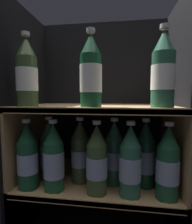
{
  "coord_description": "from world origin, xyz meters",
  "views": [
    {
      "loc": [
        0.1,
        -0.58,
        0.63
      ],
      "look_at": [
        0.0,
        0.14,
        0.56
      ],
      "focal_mm": 28.0,
      "sensor_mm": 36.0,
      "label": 1
    }
  ],
  "objects_px": {
    "bottle_upper_front_2": "(163,72)",
    "bottle_lower_back_0": "(50,152)",
    "bottle_lower_front_4": "(168,165)",
    "bottle_lower_front_0": "(28,158)",
    "bottle_upper_front_0": "(27,74)",
    "bottle_lower_front_3": "(130,163)",
    "bottle_lower_front_1": "(54,159)",
    "bottle_lower_back_2": "(114,154)",
    "bottle_lower_back_3": "(145,156)",
    "bottle_lower_front_2": "(97,161)",
    "bottle_lower_back_1": "(80,153)",
    "bottle_upper_front_1": "(91,73)"
  },
  "relations": [
    {
      "from": "bottle_lower_back_1",
      "to": "bottle_lower_back_3",
      "type": "relative_size",
      "value": 1.0
    },
    {
      "from": "bottle_lower_back_3",
      "to": "bottle_lower_front_2",
      "type": "bearing_deg",
      "value": -155.11
    },
    {
      "from": "bottle_lower_front_1",
      "to": "bottle_lower_back_3",
      "type": "height_order",
      "value": "same"
    },
    {
      "from": "bottle_lower_front_2",
      "to": "bottle_lower_front_4",
      "type": "relative_size",
      "value": 1.0
    },
    {
      "from": "bottle_lower_front_4",
      "to": "bottle_lower_back_3",
      "type": "bearing_deg",
      "value": 126.78
    },
    {
      "from": "bottle_upper_front_2",
      "to": "bottle_lower_front_0",
      "type": "bearing_deg",
      "value": -180.0
    },
    {
      "from": "bottle_lower_back_0",
      "to": "bottle_lower_back_2",
      "type": "bearing_deg",
      "value": 0.0
    },
    {
      "from": "bottle_lower_back_1",
      "to": "bottle_lower_front_4",
      "type": "bearing_deg",
      "value": -14.5
    },
    {
      "from": "bottle_lower_front_0",
      "to": "bottle_lower_back_2",
      "type": "relative_size",
      "value": 1.0
    },
    {
      "from": "bottle_upper_front_1",
      "to": "bottle_lower_front_3",
      "type": "relative_size",
      "value": 1.0
    },
    {
      "from": "bottle_lower_front_2",
      "to": "bottle_lower_back_3",
      "type": "bearing_deg",
      "value": 24.89
    },
    {
      "from": "bottle_upper_front_1",
      "to": "bottle_lower_front_4",
      "type": "bearing_deg",
      "value": 0.0
    },
    {
      "from": "bottle_upper_front_1",
      "to": "bottle_lower_front_2",
      "type": "relative_size",
      "value": 1.0
    },
    {
      "from": "bottle_upper_front_2",
      "to": "bottle_lower_back_0",
      "type": "xyz_separation_m",
      "value": [
        -0.46,
        0.09,
        -0.33
      ]
    },
    {
      "from": "bottle_lower_back_2",
      "to": "bottle_lower_back_3",
      "type": "height_order",
      "value": "same"
    },
    {
      "from": "bottle_upper_front_0",
      "to": "bottle_upper_front_2",
      "type": "bearing_deg",
      "value": 0.0
    },
    {
      "from": "bottle_upper_front_0",
      "to": "bottle_upper_front_1",
      "type": "bearing_deg",
      "value": 0.0
    },
    {
      "from": "bottle_lower_front_2",
      "to": "bottle_lower_front_4",
      "type": "xyz_separation_m",
      "value": [
        0.26,
        0.0,
        -0.0
      ]
    },
    {
      "from": "bottle_lower_front_1",
      "to": "bottle_lower_front_3",
      "type": "bearing_deg",
      "value": -0.0
    },
    {
      "from": "bottle_upper_front_0",
      "to": "bottle_lower_front_3",
      "type": "distance_m",
      "value": 0.52
    },
    {
      "from": "bottle_upper_front_1",
      "to": "bottle_lower_back_0",
      "type": "height_order",
      "value": "bottle_upper_front_1"
    },
    {
      "from": "bottle_upper_front_1",
      "to": "bottle_lower_front_0",
      "type": "xyz_separation_m",
      "value": [
        -0.26,
        -0.0,
        -0.33
      ]
    },
    {
      "from": "bottle_lower_back_0",
      "to": "bottle_lower_back_1",
      "type": "relative_size",
      "value": 1.0
    },
    {
      "from": "bottle_upper_front_0",
      "to": "bottle_upper_front_2",
      "type": "xyz_separation_m",
      "value": [
        0.51,
        0.0,
        0.0
      ]
    },
    {
      "from": "bottle_lower_front_3",
      "to": "bottle_lower_front_2",
      "type": "bearing_deg",
      "value": -180.0
    },
    {
      "from": "bottle_upper_front_1",
      "to": "bottle_lower_front_2",
      "type": "distance_m",
      "value": 0.33
    },
    {
      "from": "bottle_lower_front_4",
      "to": "bottle_lower_back_1",
      "type": "relative_size",
      "value": 1.0
    },
    {
      "from": "bottle_lower_back_1",
      "to": "bottle_lower_back_2",
      "type": "relative_size",
      "value": 1.0
    },
    {
      "from": "bottle_upper_front_1",
      "to": "bottle_lower_back_1",
      "type": "bearing_deg",
      "value": 125.64
    },
    {
      "from": "bottle_lower_back_2",
      "to": "bottle_lower_front_4",
      "type": "bearing_deg",
      "value": -24.46
    },
    {
      "from": "bottle_lower_back_2",
      "to": "bottle_lower_front_3",
      "type": "bearing_deg",
      "value": -54.86
    },
    {
      "from": "bottle_lower_front_1",
      "to": "bottle_lower_front_0",
      "type": "bearing_deg",
      "value": -180.0
    },
    {
      "from": "bottle_lower_front_3",
      "to": "bottle_lower_front_4",
      "type": "height_order",
      "value": "same"
    },
    {
      "from": "bottle_upper_front_2",
      "to": "bottle_lower_front_4",
      "type": "bearing_deg",
      "value": 0.0
    },
    {
      "from": "bottle_lower_back_1",
      "to": "bottle_lower_back_3",
      "type": "xyz_separation_m",
      "value": [
        0.28,
        0.0,
        -0.0
      ]
    },
    {
      "from": "bottle_lower_front_1",
      "to": "bottle_lower_back_3",
      "type": "xyz_separation_m",
      "value": [
        0.37,
        0.09,
        0.0
      ]
    },
    {
      "from": "bottle_lower_back_0",
      "to": "bottle_lower_back_3",
      "type": "xyz_separation_m",
      "value": [
        0.42,
        -0.0,
        0.0
      ]
    },
    {
      "from": "bottle_upper_front_1",
      "to": "bottle_upper_front_2",
      "type": "xyz_separation_m",
      "value": [
        0.26,
        0.0,
        0.0
      ]
    },
    {
      "from": "bottle_lower_front_3",
      "to": "bottle_upper_front_0",
      "type": "bearing_deg",
      "value": 180.0
    },
    {
      "from": "bottle_lower_front_3",
      "to": "bottle_lower_back_3",
      "type": "xyz_separation_m",
      "value": [
        0.07,
        0.09,
        -0.0
      ]
    },
    {
      "from": "bottle_lower_back_1",
      "to": "bottle_lower_back_2",
      "type": "bearing_deg",
      "value": 0.0
    },
    {
      "from": "bottle_lower_front_2",
      "to": "bottle_lower_back_3",
      "type": "relative_size",
      "value": 1.0
    },
    {
      "from": "bottle_upper_front_1",
      "to": "bottle_lower_back_1",
      "type": "relative_size",
      "value": 1.0
    },
    {
      "from": "bottle_upper_front_0",
      "to": "bottle_lower_front_1",
      "type": "xyz_separation_m",
      "value": [
        0.1,
        0.0,
        -0.33
      ]
    },
    {
      "from": "bottle_lower_back_0",
      "to": "bottle_lower_back_3",
      "type": "bearing_deg",
      "value": -0.0
    },
    {
      "from": "bottle_lower_front_0",
      "to": "bottle_lower_front_4",
      "type": "bearing_deg",
      "value": 0.0
    },
    {
      "from": "bottle_upper_front_0",
      "to": "bottle_lower_front_1",
      "type": "relative_size",
      "value": 1.0
    },
    {
      "from": "bottle_upper_front_0",
      "to": "bottle_lower_back_0",
      "type": "relative_size",
      "value": 1.0
    },
    {
      "from": "bottle_upper_front_2",
      "to": "bottle_lower_back_3",
      "type": "relative_size",
      "value": 1.0
    },
    {
      "from": "bottle_upper_front_2",
      "to": "bottle_lower_front_4",
      "type": "relative_size",
      "value": 1.0
    }
  ]
}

